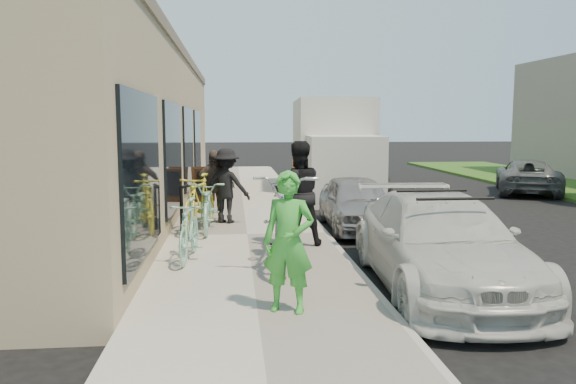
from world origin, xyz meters
name	(u,v)px	position (x,y,z in m)	size (l,w,h in m)	color
ground	(391,282)	(0.00, 0.00, 0.00)	(120.00, 120.00, 0.00)	black
sidewalk	(247,238)	(-2.00, 3.00, 0.07)	(3.00, 34.00, 0.15)	#AAA699
curb	(326,237)	(-0.45, 3.00, 0.07)	(0.12, 34.00, 0.13)	#A19B93
storefront	(122,129)	(-5.24, 7.99, 2.12)	(3.60, 20.00, 4.22)	tan
bike_rack	(187,203)	(-3.16, 3.34, 0.72)	(0.24, 0.65, 0.95)	black
sandwich_board	(204,184)	(-3.06, 7.67, 0.63)	(0.69, 0.70, 0.93)	black
sedan_white	(440,243)	(0.56, -0.38, 0.65)	(2.05, 4.56, 1.34)	silver
sedan_silver	(357,203)	(0.38, 4.02, 0.59)	(1.38, 3.44, 1.17)	gray
moving_truck	(333,152)	(0.99, 10.25, 1.35)	(2.64, 6.32, 3.05)	beige
far_car_gray	(528,176)	(7.34, 9.70, 0.55)	(1.84, 3.98, 1.11)	#4F5254
tandem_bike	(286,217)	(-1.46, 0.78, 0.85)	(0.93, 2.66, 1.40)	silver
woman_rider	(288,242)	(-1.65, -1.54, 0.95)	(0.59, 0.39, 1.61)	green
man_standing	(298,193)	(-1.14, 1.94, 1.06)	(0.89, 0.69, 1.83)	black
cruiser_bike_a	(189,230)	(-2.96, 1.06, 0.63)	(0.45, 1.58, 0.95)	#83C3A9
cruiser_bike_b	(208,206)	(-2.76, 3.42, 0.66)	(0.67, 1.92, 1.01)	#83C3A9
cruiser_bike_c	(200,202)	(-2.93, 3.55, 0.71)	(0.53, 1.86, 1.12)	gold
bystander_a	(226,186)	(-2.40, 4.31, 0.95)	(1.03, 0.59, 1.60)	black
bystander_b	(214,186)	(-2.68, 4.47, 0.93)	(0.91, 0.38, 1.56)	brown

